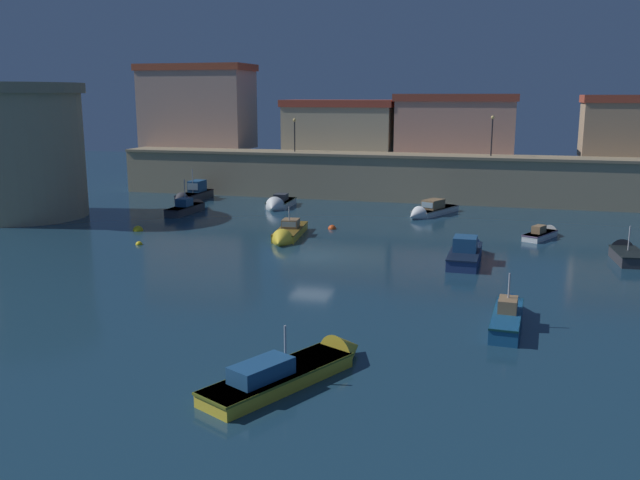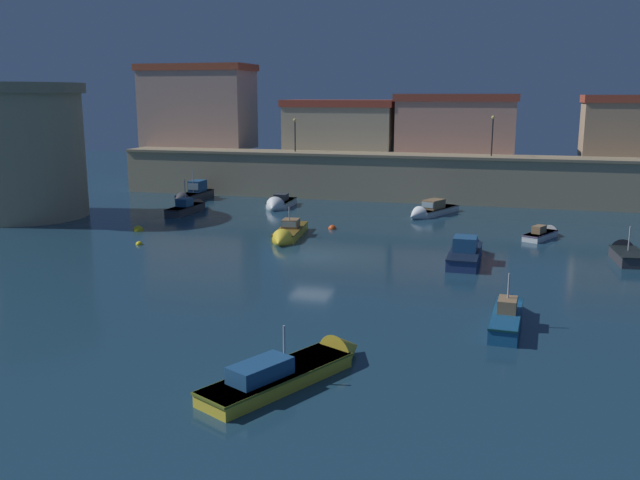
# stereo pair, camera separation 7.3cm
# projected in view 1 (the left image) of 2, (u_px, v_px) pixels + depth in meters

# --- Properties ---
(ground_plane) EXTENTS (136.20, 136.20, 0.00)m
(ground_plane) POSITION_uv_depth(u_px,v_px,m) (311.00, 256.00, 42.48)
(ground_plane) COLOR #19384C
(quay_wall) EXTENTS (52.64, 4.10, 4.37)m
(quay_wall) POSITION_uv_depth(u_px,v_px,m) (383.00, 176.00, 65.22)
(quay_wall) COLOR tan
(quay_wall) RESTS_ON ground
(old_town_backdrop) EXTENTS (52.90, 6.00, 8.89)m
(old_town_backdrop) POSITION_uv_depth(u_px,v_px,m) (344.00, 117.00, 69.81)
(old_town_backdrop) COLOR #D1A38D
(old_town_backdrop) RESTS_ON ground
(fortress_tower) EXTENTS (10.51, 10.51, 10.74)m
(fortress_tower) POSITION_uv_depth(u_px,v_px,m) (21.00, 150.00, 55.12)
(fortress_tower) COLOR tan
(fortress_tower) RESTS_ON ground
(quay_lamp_0) EXTENTS (0.32, 0.32, 3.21)m
(quay_lamp_0) POSITION_uv_depth(u_px,v_px,m) (295.00, 129.00, 66.63)
(quay_lamp_0) COLOR black
(quay_lamp_0) RESTS_ON quay_wall
(quay_lamp_1) EXTENTS (0.32, 0.32, 3.61)m
(quay_lamp_1) POSITION_uv_depth(u_px,v_px,m) (492.00, 129.00, 61.69)
(quay_lamp_1) COLOR black
(quay_lamp_1) RESTS_ON quay_wall
(moored_boat_0) EXTENTS (1.60, 6.67, 3.34)m
(moored_boat_0) POSITION_uv_depth(u_px,v_px,m) (191.00, 195.00, 64.45)
(moored_boat_0) COLOR #333338
(moored_boat_0) RESTS_ON ground
(moored_boat_1) EXTENTS (2.30, 6.98, 2.61)m
(moored_boat_1) POSITION_uv_depth(u_px,v_px,m) (287.00, 234.00, 47.46)
(moored_boat_1) COLOR gold
(moored_boat_1) RESTS_ON ground
(moored_boat_2) EXTENTS (1.80, 6.92, 2.01)m
(moored_boat_2) POSITION_uv_depth(u_px,v_px,m) (466.00, 251.00, 41.67)
(moored_boat_2) COLOR navy
(moored_boat_2) RESTS_ON ground
(moored_boat_3) EXTENTS (2.14, 5.24, 1.76)m
(moored_boat_3) POSITION_uv_depth(u_px,v_px,m) (278.00, 204.00, 60.47)
(moored_boat_3) COLOR white
(moored_boat_3) RESTS_ON ground
(moored_boat_4) EXTENTS (4.08, 6.73, 1.75)m
(moored_boat_4) POSITION_uv_depth(u_px,v_px,m) (429.00, 211.00, 56.61)
(moored_boat_4) COLOR white
(moored_boat_4) RESTS_ON ground
(moored_boat_5) EXTENTS (2.87, 4.35, 1.28)m
(moored_boat_5) POSITION_uv_depth(u_px,v_px,m) (544.00, 233.00, 47.92)
(moored_boat_5) COLOR white
(moored_boat_5) RESTS_ON ground
(moored_boat_6) EXTENTS (1.60, 5.92, 3.18)m
(moored_boat_6) POSITION_uv_depth(u_px,v_px,m) (190.00, 207.00, 58.43)
(moored_boat_6) COLOR #333338
(moored_boat_6) RESTS_ON ground
(moored_boat_8) EXTENTS (1.90, 4.54, 2.54)m
(moored_boat_8) POSITION_uv_depth(u_px,v_px,m) (626.00, 254.00, 41.46)
(moored_boat_8) COLOR #333338
(moored_boat_8) RESTS_ON ground
(moored_boat_9) EXTENTS (1.46, 6.08, 2.56)m
(moored_boat_9) POSITION_uv_depth(u_px,v_px,m) (508.00, 313.00, 29.90)
(moored_boat_9) COLOR #195689
(moored_boat_9) RESTS_ON ground
(moored_boat_10) EXTENTS (4.74, 7.32, 2.59)m
(moored_boat_10) POSITION_uv_depth(u_px,v_px,m) (300.00, 367.00, 24.18)
(moored_boat_10) COLOR gold
(moored_boat_10) RESTS_ON ground
(mooring_buoy_0) EXTENTS (0.46, 0.46, 0.46)m
(mooring_buoy_0) POSITION_uv_depth(u_px,v_px,m) (139.00, 245.00, 45.68)
(mooring_buoy_0) COLOR yellow
(mooring_buoy_0) RESTS_ON ground
(mooring_buoy_1) EXTENTS (0.75, 0.75, 0.75)m
(mooring_buoy_1) POSITION_uv_depth(u_px,v_px,m) (138.00, 231.00, 50.39)
(mooring_buoy_1) COLOR yellow
(mooring_buoy_1) RESTS_ON ground
(mooring_buoy_2) EXTENTS (0.61, 0.61, 0.61)m
(mooring_buoy_2) POSITION_uv_depth(u_px,v_px,m) (332.00, 229.00, 51.06)
(mooring_buoy_2) COLOR #EA4C19
(mooring_buoy_2) RESTS_ON ground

